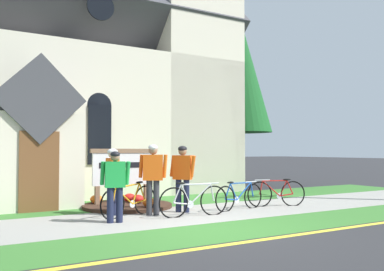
{
  "coord_description": "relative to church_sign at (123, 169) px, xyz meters",
  "views": [
    {
      "loc": [
        -4.52,
        -7.04,
        1.6
      ],
      "look_at": [
        2.17,
        4.36,
        2.07
      ],
      "focal_mm": 38.71,
      "sensor_mm": 36.0,
      "label": 1
    }
  ],
  "objects": [
    {
      "name": "ground",
      "position": [
        0.21,
        -0.26,
        -1.07
      ],
      "size": [
        140.0,
        140.0,
        0.0
      ],
      "primitive_type": "plane",
      "color": "#2B2B2D"
    },
    {
      "name": "sidewalk_slab",
      "position": [
        -0.17,
        -2.29,
        -1.07
      ],
      "size": [
        32.0,
        2.74,
        0.01
      ],
      "primitive_type": "cube",
      "color": "#99968E",
      "rests_on": "ground"
    },
    {
      "name": "grass_verge",
      "position": [
        -0.17,
        -4.51,
        -1.07
      ],
      "size": [
        32.0,
        1.7,
        0.01
      ],
      "primitive_type": "cube",
      "color": "#38722D",
      "rests_on": "ground"
    },
    {
      "name": "church_lawn",
      "position": [
        -0.17,
        0.36,
        -1.07
      ],
      "size": [
        24.0,
        2.54,
        0.01
      ],
      "primitive_type": "cube",
      "color": "#38722D",
      "rests_on": "ground"
    },
    {
      "name": "curb_paint_stripe",
      "position": [
        -0.17,
        -5.51,
        -1.07
      ],
      "size": [
        28.0,
        0.16,
        0.01
      ],
      "primitive_type": "cube",
      "color": "yellow",
      "rests_on": "ground"
    },
    {
      "name": "church_building",
      "position": [
        0.38,
        5.37,
        3.77
      ],
      "size": [
        12.23,
        10.1,
        13.88
      ],
      "color": "beige",
      "rests_on": "ground"
    },
    {
      "name": "church_sign",
      "position": [
        0.0,
        0.0,
        0.0
      ],
      "size": [
        1.89,
        0.13,
        1.64
      ],
      "color": "#7F6047",
      "rests_on": "ground"
    },
    {
      "name": "flower_bed",
      "position": [
        -0.01,
        -0.41,
        -0.99
      ],
      "size": [
        2.48,
        2.48,
        0.34
      ],
      "color": "#382319",
      "rests_on": "ground"
    },
    {
      "name": "bicycle_red",
      "position": [
        3.76,
        -2.32,
        -0.69
      ],
      "size": [
        1.64,
        0.62,
        0.81
      ],
      "color": "black",
      "rests_on": "ground"
    },
    {
      "name": "bicycle_white",
      "position": [
        2.41,
        -2.35,
        -0.71
      ],
      "size": [
        1.75,
        0.32,
        0.8
      ],
      "color": "black",
      "rests_on": "ground"
    },
    {
      "name": "bicycle_yellow",
      "position": [
        -0.54,
        -1.89,
        -0.69
      ],
      "size": [
        1.68,
        0.68,
        0.85
      ],
      "color": "black",
      "rests_on": "ground"
    },
    {
      "name": "bicycle_silver",
      "position": [
        0.8,
        -2.68,
        -0.68
      ],
      "size": [
        1.82,
        0.21,
        0.86
      ],
      "color": "black",
      "rests_on": "ground"
    },
    {
      "name": "cyclist_in_green_jersey",
      "position": [
        0.02,
        -2.03,
        -0.04
      ],
      "size": [
        0.58,
        0.51,
        1.74
      ],
      "color": "#2D2D33",
      "rests_on": "ground"
    },
    {
      "name": "cyclist_in_blue_jersey",
      "position": [
        -1.15,
        -2.55,
        -0.16
      ],
      "size": [
        0.59,
        0.38,
        1.58
      ],
      "color": "#191E38",
      "rests_on": "ground"
    },
    {
      "name": "cyclist_in_red_jersey",
      "position": [
        0.89,
        -1.96,
        -0.06
      ],
      "size": [
        0.47,
        0.7,
        1.72
      ],
      "color": "#191E38",
      "rests_on": "ground"
    },
    {
      "name": "cyclist_in_yellow_jersey",
      "position": [
        -0.81,
        -1.42,
        -0.11
      ],
      "size": [
        0.26,
        0.7,
        1.64
      ],
      "color": "#191E38",
      "rests_on": "ground"
    },
    {
      "name": "roadside_conifer",
      "position": [
        7.5,
        4.46,
        4.28
      ],
      "size": [
        3.16,
        3.16,
        8.3
      ],
      "color": "#3D2D1E",
      "rests_on": "ground"
    }
  ]
}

